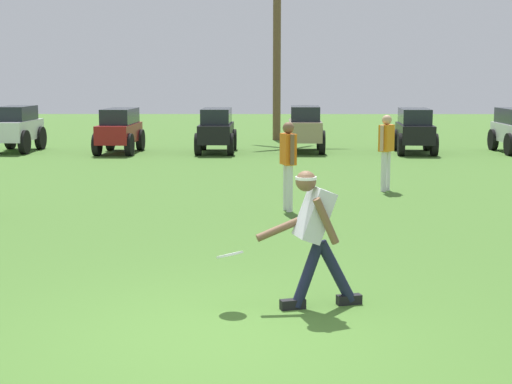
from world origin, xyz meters
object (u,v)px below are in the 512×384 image
at_px(frisbee_in_flight, 230,255).
at_px(parked_car_slot_d, 305,128).
at_px(palm_tree_left_of_centre, 277,15).
at_px(teammate_midfield, 386,145).
at_px(parked_car_slot_b, 119,129).
at_px(teammate_near_sideline, 288,158).
at_px(parked_car_slot_e, 415,129).
at_px(frisbee_thrower, 315,231).
at_px(parked_car_slot_c, 216,129).
at_px(parked_car_slot_a, 17,128).

bearing_deg(frisbee_in_flight, parked_car_slot_d, 84.13).
height_order(parked_car_slot_d, palm_tree_left_of_centre, palm_tree_left_of_centre).
bearing_deg(teammate_midfield, parked_car_slot_b, 131.30).
relative_size(teammate_near_sideline, teammate_midfield, 1.00).
distance_m(teammate_midfield, parked_car_slot_e, 8.12).
xyz_separation_m(frisbee_thrower, frisbee_in_flight, (-0.86, -0.04, -0.24)).
xyz_separation_m(teammate_near_sideline, parked_car_slot_e, (4.19, 10.21, -0.22)).
bearing_deg(parked_car_slot_d, parked_car_slot_c, -174.99).
xyz_separation_m(frisbee_in_flight, teammate_midfield, (2.88, 8.16, 0.38)).
distance_m(parked_car_slot_a, parked_car_slot_e, 12.21).
bearing_deg(palm_tree_left_of_centre, parked_car_slot_e, -48.90).
bearing_deg(parked_car_slot_a, parked_car_slot_c, -2.57).
height_order(teammate_near_sideline, parked_car_slot_e, teammate_near_sideline).
relative_size(parked_car_slot_c, parked_car_slot_e, 0.98).
bearing_deg(parked_car_slot_c, parked_car_slot_e, -0.73).
height_order(frisbee_in_flight, teammate_midfield, teammate_midfield).
relative_size(teammate_midfield, parked_car_slot_e, 0.63).
xyz_separation_m(parked_car_slot_c, parked_car_slot_e, (6.02, -0.08, 0.00)).
xyz_separation_m(frisbee_in_flight, parked_car_slot_c, (-1.04, 16.08, 0.16)).
relative_size(parked_car_slot_a, parked_car_slot_d, 1.00).
distance_m(parked_car_slot_d, palm_tree_left_of_centre, 5.79).
distance_m(parked_car_slot_b, parked_car_slot_e, 8.96).
bearing_deg(teammate_midfield, palm_tree_left_of_centre, 99.00).
distance_m(teammate_near_sideline, parked_car_slot_b, 11.24).
bearing_deg(parked_car_slot_b, teammate_midfield, -48.70).
distance_m(parked_car_slot_d, parked_car_slot_e, 3.32).
bearing_deg(parked_car_slot_d, teammate_near_sideline, -94.80).
relative_size(frisbee_in_flight, parked_car_slot_b, 0.16).
height_order(parked_car_slot_c, parked_car_slot_e, same).
xyz_separation_m(teammate_midfield, parked_car_slot_b, (-6.85, 7.80, -0.22)).
distance_m(parked_car_slot_b, parked_car_slot_c, 2.94).
bearing_deg(parked_car_slot_b, teammate_near_sideline, -64.90).
xyz_separation_m(parked_car_slot_c, palm_tree_left_of_centre, (1.93, 4.61, 3.72)).
xyz_separation_m(parked_car_slot_b, parked_car_slot_d, (5.65, 0.35, 0.02)).
xyz_separation_m(parked_car_slot_c, parked_car_slot_d, (2.71, 0.24, 0.02)).
distance_m(parked_car_slot_c, parked_car_slot_d, 2.73).
height_order(parked_car_slot_c, palm_tree_left_of_centre, palm_tree_left_of_centre).
bearing_deg(frisbee_in_flight, teammate_near_sideline, 82.19).
distance_m(frisbee_thrower, parked_car_slot_b, 16.65).
bearing_deg(teammate_near_sideline, parked_car_slot_c, 100.08).
xyz_separation_m(frisbee_thrower, parked_car_slot_c, (-1.90, 16.04, -0.08)).
bearing_deg(frisbee_in_flight, palm_tree_left_of_centre, 87.52).
bearing_deg(palm_tree_left_of_centre, parked_car_slot_b, -135.88).
bearing_deg(frisbee_thrower, parked_car_slot_d, 87.14).
xyz_separation_m(frisbee_thrower, teammate_midfield, (2.02, 8.13, 0.14)).
relative_size(frisbee_in_flight, palm_tree_left_of_centre, 0.05).
bearing_deg(teammate_midfield, teammate_near_sideline, -131.23).
bearing_deg(palm_tree_left_of_centre, parked_car_slot_c, -112.73).
xyz_separation_m(teammate_midfield, parked_car_slot_a, (-10.10, 8.19, -0.20)).
bearing_deg(parked_car_slot_e, frisbee_in_flight, -107.31).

